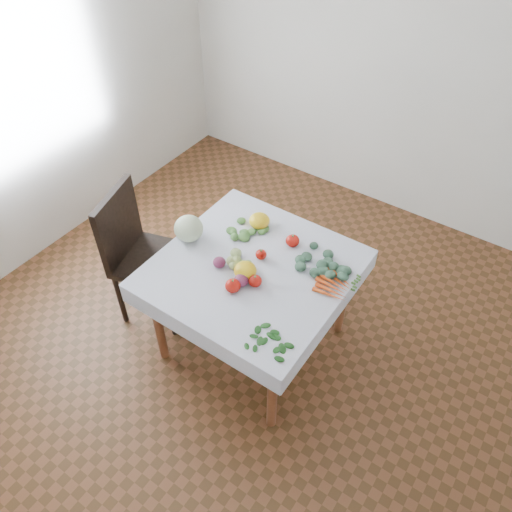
{
  "coord_description": "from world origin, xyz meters",
  "views": [
    {
      "loc": [
        1.21,
        -1.72,
        2.91
      ],
      "look_at": [
        -0.0,
        0.04,
        0.82
      ],
      "focal_mm": 35.0,
      "sensor_mm": 36.0,
      "label": 1
    }
  ],
  "objects_px": {
    "cabbage": "(189,228)",
    "heirloom_back": "(259,221)",
    "carrot_bunch": "(334,285)",
    "table": "(253,279)",
    "chair": "(138,248)"
  },
  "relations": [
    {
      "from": "cabbage",
      "to": "heirloom_back",
      "type": "xyz_separation_m",
      "value": [
        0.3,
        0.35,
        -0.04
      ]
    },
    {
      "from": "heirloom_back",
      "to": "carrot_bunch",
      "type": "bearing_deg",
      "value": -16.81
    },
    {
      "from": "table",
      "to": "carrot_bunch",
      "type": "distance_m",
      "value": 0.51
    },
    {
      "from": "carrot_bunch",
      "to": "cabbage",
      "type": "bearing_deg",
      "value": -171.12
    },
    {
      "from": "cabbage",
      "to": "heirloom_back",
      "type": "relative_size",
      "value": 1.36
    },
    {
      "from": "table",
      "to": "chair",
      "type": "bearing_deg",
      "value": -169.63
    },
    {
      "from": "table",
      "to": "heirloom_back",
      "type": "height_order",
      "value": "heirloom_back"
    },
    {
      "from": "cabbage",
      "to": "chair",
      "type": "bearing_deg",
      "value": -159.29
    },
    {
      "from": "chair",
      "to": "cabbage",
      "type": "relative_size",
      "value": 5.49
    },
    {
      "from": "table",
      "to": "carrot_bunch",
      "type": "xyz_separation_m",
      "value": [
        0.48,
        0.13,
        0.12
      ]
    },
    {
      "from": "carrot_bunch",
      "to": "heirloom_back",
      "type": "bearing_deg",
      "value": 163.19
    },
    {
      "from": "chair",
      "to": "carrot_bunch",
      "type": "xyz_separation_m",
      "value": [
        1.32,
        0.29,
        0.19
      ]
    },
    {
      "from": "table",
      "to": "cabbage",
      "type": "relative_size",
      "value": 5.42
    },
    {
      "from": "table",
      "to": "cabbage",
      "type": "distance_m",
      "value": 0.51
    },
    {
      "from": "heirloom_back",
      "to": "cabbage",
      "type": "bearing_deg",
      "value": -130.8
    }
  ]
}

